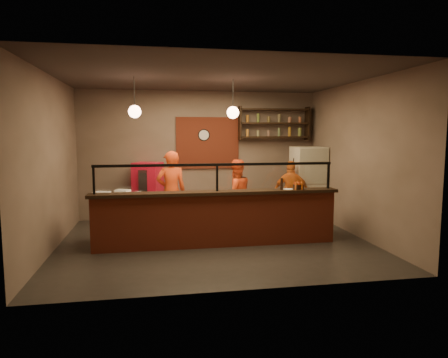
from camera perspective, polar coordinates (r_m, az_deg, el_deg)
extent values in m
plane|color=black|center=(8.01, -1.32, -8.97)|extent=(6.00, 6.00, 0.00)
plane|color=#392F2C|center=(7.79, -1.39, 14.35)|extent=(6.00, 6.00, 0.00)
plane|color=#755F56|center=(10.21, -3.48, 3.48)|extent=(6.00, 0.00, 6.00)
plane|color=#755F56|center=(7.87, -23.52, 2.06)|extent=(0.00, 5.00, 5.00)
plane|color=#755F56|center=(8.71, 18.58, 2.64)|extent=(0.00, 5.00, 5.00)
plane|color=#755F56|center=(5.29, 2.74, 0.69)|extent=(6.00, 0.00, 6.00)
cube|color=#963620|center=(10.19, -2.35, 5.17)|extent=(1.60, 0.04, 1.30)
cube|color=#963620|center=(7.60, -0.99, -5.93)|extent=(4.60, 0.25, 1.00)
cube|color=black|center=(7.50, -1.00, -1.97)|extent=(4.70, 0.37, 0.06)
cube|color=gray|center=(8.10, -1.55, -5.70)|extent=(4.60, 0.75, 0.85)
cube|color=silver|center=(8.01, -1.56, -2.55)|extent=(4.60, 0.75, 0.05)
cube|color=white|center=(7.47, -1.00, 0.15)|extent=(4.40, 0.02, 0.50)
cube|color=black|center=(7.44, -1.00, 2.07)|extent=(4.50, 0.05, 0.05)
cube|color=black|center=(7.45, -18.11, -0.18)|extent=(0.04, 0.04, 0.50)
cube|color=black|center=(7.47, -1.00, 0.15)|extent=(0.04, 0.04, 0.50)
cube|color=black|center=(8.11, 14.68, 0.45)|extent=(0.04, 0.04, 0.50)
cube|color=black|center=(10.41, 7.13, 5.97)|extent=(1.80, 0.28, 0.04)
cube|color=black|center=(10.41, 7.15, 7.90)|extent=(1.80, 0.28, 0.04)
cube|color=black|center=(10.43, 7.18, 9.82)|extent=(1.80, 0.28, 0.04)
cube|color=black|center=(10.19, 2.26, 7.98)|extent=(0.04, 0.28, 0.85)
cube|color=black|center=(10.71, 11.80, 7.77)|extent=(0.04, 0.28, 0.85)
cylinder|color=black|center=(10.17, -2.91, 6.29)|extent=(0.30, 0.04, 0.30)
cylinder|color=black|center=(7.87, -12.70, 11.92)|extent=(0.01, 0.01, 0.60)
sphere|color=#F9B289|center=(7.85, -12.64, 9.37)|extent=(0.24, 0.24, 0.24)
cylinder|color=black|center=(8.02, 1.29, 11.97)|extent=(0.01, 0.01, 0.60)
sphere|color=#F9B289|center=(8.00, 1.28, 9.47)|extent=(0.24, 0.24, 0.24)
imported|color=red|center=(8.75, -7.55, -1.79)|extent=(0.69, 0.49, 1.77)
imported|color=red|center=(8.91, 1.70, -2.23)|extent=(0.88, 0.76, 1.57)
imported|color=#DA5E14|center=(9.63, 9.57, -1.87)|extent=(0.94, 0.55, 1.50)
cube|color=beige|center=(10.11, 11.91, -0.63)|extent=(0.76, 0.71, 1.81)
cube|color=red|center=(9.88, -10.78, -1.84)|extent=(0.78, 0.75, 1.44)
cylinder|color=silver|center=(7.91, -1.46, -2.44)|extent=(0.59, 0.59, 0.01)
cube|color=white|center=(7.91, -17.06, -2.26)|extent=(0.34, 0.31, 0.14)
cube|color=silver|center=(8.14, -14.29, -1.96)|extent=(0.33, 0.30, 0.13)
cube|color=silver|center=(7.65, -12.56, -2.41)|extent=(0.33, 0.29, 0.14)
cylinder|color=yellow|center=(8.01, -6.47, -2.18)|extent=(0.37, 0.20, 0.06)
cube|color=black|center=(7.86, 10.57, -1.13)|extent=(0.20, 0.18, 0.09)
cylinder|color=black|center=(7.75, 8.23, -0.68)|extent=(0.06, 0.06, 0.23)
cylinder|color=silver|center=(7.81, 9.14, -1.44)|extent=(0.22, 0.22, 0.01)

